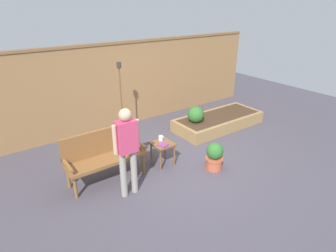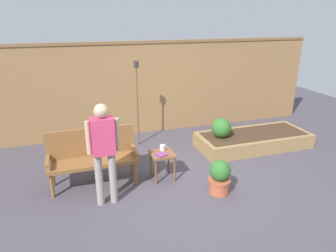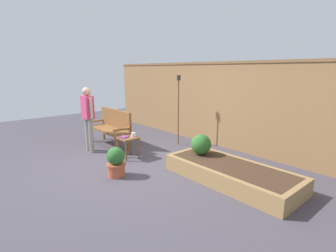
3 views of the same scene
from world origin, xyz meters
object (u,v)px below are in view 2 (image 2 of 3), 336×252
at_px(side_table, 162,157).
at_px(tiki_torch, 137,90).
at_px(potted_boxwood, 220,177).
at_px(person_by_bench, 104,146).
at_px(garden_bench, 92,153).
at_px(book_on_table, 161,155).
at_px(cup_on_table, 163,147).
at_px(shrub_near_bench, 221,128).

bearing_deg(side_table, tiki_torch, 92.11).
xyz_separation_m(potted_boxwood, person_by_bench, (-1.74, 0.27, 0.65)).
relative_size(garden_bench, potted_boxwood, 2.58).
relative_size(side_table, book_on_table, 2.76).
distance_m(cup_on_table, tiki_torch, 1.64).
height_order(cup_on_table, potted_boxwood, cup_on_table).
distance_m(potted_boxwood, person_by_bench, 1.87).
xyz_separation_m(cup_on_table, tiki_torch, (-0.10, 1.47, 0.71)).
relative_size(potted_boxwood, tiki_torch, 0.31).
distance_m(garden_bench, book_on_table, 1.14).
bearing_deg(side_table, potted_boxwood, -45.08).
relative_size(cup_on_table, book_on_table, 0.75).
xyz_separation_m(garden_bench, potted_boxwood, (1.87, -0.96, -0.26)).
distance_m(garden_bench, potted_boxwood, 2.11).
distance_m(side_table, potted_boxwood, 1.03).
xyz_separation_m(side_table, potted_boxwood, (0.72, -0.73, -0.11)).
xyz_separation_m(shrub_near_bench, person_by_bench, (-2.52, -1.21, 0.43)).
bearing_deg(potted_boxwood, garden_bench, 152.82).
bearing_deg(person_by_bench, side_table, 24.50).
bearing_deg(book_on_table, person_by_bench, -178.44).
distance_m(garden_bench, shrub_near_bench, 2.70).
distance_m(side_table, cup_on_table, 0.18).
height_order(garden_bench, potted_boxwood, garden_bench).
xyz_separation_m(garden_bench, side_table, (1.14, -0.23, -0.15)).
bearing_deg(cup_on_table, tiki_torch, 93.89).
distance_m(garden_bench, tiki_torch, 1.87).
height_order(shrub_near_bench, tiki_torch, tiki_torch).
relative_size(garden_bench, person_by_bench, 0.92).
distance_m(potted_boxwood, shrub_near_bench, 1.69).
xyz_separation_m(side_table, tiki_torch, (-0.06, 1.59, 0.84)).
bearing_deg(book_on_table, garden_bench, 144.18).
relative_size(side_table, potted_boxwood, 0.86).
distance_m(garden_bench, cup_on_table, 1.19).
bearing_deg(garden_bench, person_by_bench, -79.24).
bearing_deg(tiki_torch, garden_bench, -128.49).
height_order(side_table, book_on_table, book_on_table).
relative_size(potted_boxwood, shrub_near_bench, 1.37).
xyz_separation_m(side_table, cup_on_table, (0.04, 0.12, 0.13)).
bearing_deg(shrub_near_bench, cup_on_table, -156.62).
distance_m(book_on_table, tiki_torch, 1.83).
relative_size(book_on_table, tiki_torch, 0.10).
bearing_deg(tiki_torch, person_by_bench, -114.85).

